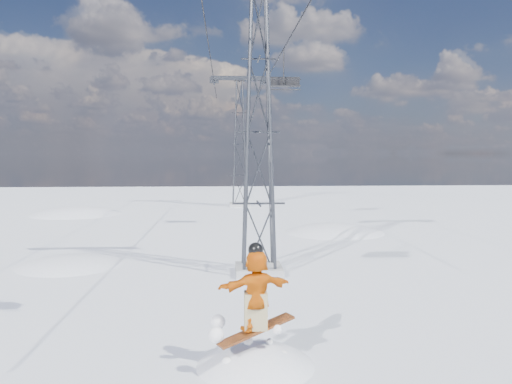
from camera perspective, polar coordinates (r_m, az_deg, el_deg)
ground at (r=12.10m, az=-1.00°, el=-18.33°), size 120.00×120.00×0.00m
snow_terrain at (r=35.65m, az=-10.75°, el=-19.26°), size 39.00×37.00×22.00m
lift_tower_near at (r=19.21m, az=0.31°, el=6.77°), size 5.20×1.80×11.43m
lift_tower_far at (r=44.17m, az=-1.89°, el=5.44°), size 5.20×1.80×11.43m
haul_cables at (r=31.29m, az=-1.16°, el=15.79°), size 4.46×51.00×0.06m
lift_chair_mid at (r=30.33m, az=3.16°, el=12.39°), size 1.98×0.57×2.45m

